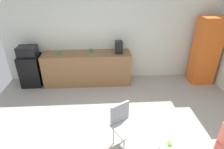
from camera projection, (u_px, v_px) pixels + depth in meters
name	position (u px, v px, depth m)	size (l,w,h in m)	color
wall_back	(112.00, 35.00, 5.29)	(6.00, 0.10, 2.60)	silver
counter_block	(87.00, 68.00, 5.34)	(2.39, 0.60, 0.90)	brown
mini_fridge	(32.00, 70.00, 5.26)	(0.54, 0.54, 0.87)	black
microwave	(27.00, 51.00, 5.00)	(0.48, 0.38, 0.26)	black
locker_cabinet	(205.00, 51.00, 5.20)	(0.60, 0.50, 1.86)	orange
chair_coral	(222.00, 147.00, 2.82)	(0.49, 0.49, 0.83)	silver
chair_gray	(123.00, 121.00, 3.32)	(0.57, 0.57, 0.83)	silver
fruit_bowl	(169.00, 146.00, 2.50)	(0.26, 0.26, 0.11)	silver
mug_white	(91.00, 50.00, 5.18)	(0.13, 0.08, 0.09)	#338C59
mug_green	(117.00, 50.00, 5.20)	(0.13, 0.08, 0.09)	white
mug_red	(58.00, 53.00, 5.03)	(0.13, 0.08, 0.09)	#338C59
coffee_maker	(119.00, 47.00, 5.10)	(0.20, 0.24, 0.32)	black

